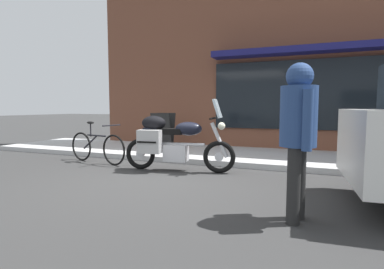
{
  "coord_description": "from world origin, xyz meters",
  "views": [
    {
      "loc": [
        2.38,
        -4.69,
        1.23
      ],
      "look_at": [
        0.17,
        0.81,
        0.7
      ],
      "focal_mm": 28.55,
      "sensor_mm": 36.0,
      "label": 1
    }
  ],
  "objects": [
    {
      "name": "touring_motorcycle",
      "position": [
        -0.15,
        0.56,
        0.6
      ],
      "size": [
        2.18,
        0.85,
        1.38
      ],
      "color": "black",
      "rests_on": "ground_plane"
    },
    {
      "name": "parked_bicycle",
      "position": [
        -2.06,
        0.72,
        0.36
      ],
      "size": [
        1.71,
        0.52,
        0.92
      ],
      "color": "black",
      "rests_on": "ground_plane"
    },
    {
      "name": "pedestrian_walking",
      "position": [
        2.23,
        -1.29,
        1.06
      ],
      "size": [
        0.5,
        0.52,
        1.69
      ],
      "color": "black",
      "rests_on": "ground_plane"
    },
    {
      "name": "ground_plane",
      "position": [
        0.0,
        0.0,
        0.0
      ],
      "size": [
        80.0,
        80.0,
        0.0
      ],
      "primitive_type": "plane",
      "color": "#313131"
    },
    {
      "name": "sandwich_board_sign",
      "position": [
        -1.38,
        2.6,
        0.6
      ],
      "size": [
        0.55,
        0.42,
        0.95
      ],
      "color": "black",
      "rests_on": "sidewalk_curb"
    }
  ]
}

